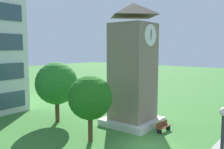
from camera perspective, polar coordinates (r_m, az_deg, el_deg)
name	(u,v)px	position (r m, az deg, el deg)	size (l,w,h in m)	color
ground_plane	(148,147)	(19.04, 8.54, -16.51)	(160.00, 160.00, 0.00)	#3D7A33
clock_tower	(133,71)	(23.02, 4.94, 0.82)	(4.75, 4.75, 11.50)	gray
park_bench	(163,126)	(22.33, 11.95, -11.85)	(1.84, 0.64, 0.88)	brown
tree_streetside	(57,83)	(24.49, -12.91, -2.05)	(4.17, 4.17, 5.98)	#513823
tree_near_tower	(90,98)	(19.05, -5.19, -5.49)	(3.47, 3.47, 5.23)	#513823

